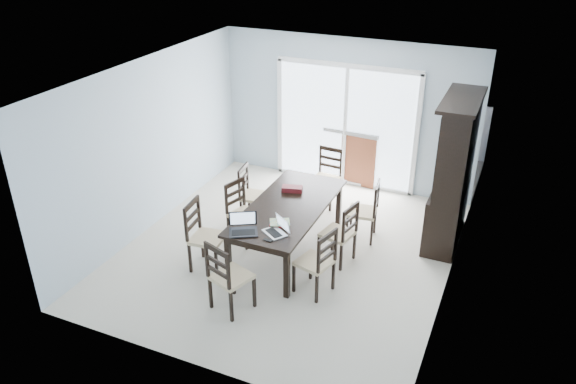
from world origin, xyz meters
name	(u,v)px	position (x,y,z in m)	size (l,w,h in m)	color
floor	(288,250)	(0.00, 0.00, 0.00)	(5.00, 5.00, 0.00)	beige
ceiling	(288,75)	(0.00, 0.00, 2.60)	(5.00, 5.00, 0.00)	white
back_wall	(346,114)	(0.00, 2.50, 1.30)	(4.50, 0.02, 2.60)	#A3B6C2
wall_left	(151,144)	(-2.25, 0.00, 1.30)	(0.02, 5.00, 2.60)	#A3B6C2
wall_right	(458,201)	(2.25, 0.00, 1.30)	(0.02, 5.00, 2.60)	#A3B6C2
balcony	(359,164)	(0.00, 3.50, -0.05)	(4.50, 2.00, 0.10)	gray
railing	(375,119)	(0.00, 4.50, 0.55)	(4.50, 0.06, 1.10)	#99999E
dining_table	(288,210)	(0.00, 0.00, 0.67)	(1.00, 2.20, 0.75)	black
china_hutch	(453,174)	(2.02, 1.25, 1.07)	(0.50, 1.38, 2.20)	black
sliding_door	(345,126)	(0.00, 2.48, 1.09)	(2.52, 0.05, 2.18)	silver
chair_left_near	(201,228)	(-0.93, -0.82, 0.61)	(0.49, 0.47, 1.15)	black
chair_left_mid	(241,205)	(-0.78, 0.04, 0.57)	(0.51, 0.50, 1.07)	black
chair_left_far	(250,188)	(-0.92, 0.60, 0.56)	(0.45, 0.44, 1.06)	black
chair_right_near	(320,256)	(0.77, -0.76, 0.57)	(0.51, 0.50, 1.08)	black
chair_right_mid	(343,227)	(0.81, 0.03, 0.57)	(0.49, 0.48, 1.07)	black
chair_right_far	(369,205)	(0.95, 0.80, 0.57)	(0.47, 0.46, 1.08)	black
chair_end_near	(225,271)	(-0.15, -1.55, 0.60)	(0.54, 0.55, 1.13)	black
chair_end_far	(328,170)	(-0.01, 1.67, 0.58)	(0.44, 0.46, 1.10)	black
laptop_dark	(243,229)	(-0.23, -0.91, 0.81)	(0.44, 0.40, 0.25)	black
laptop_silver	(275,230)	(0.15, -0.77, 0.80)	(0.38, 0.35, 0.21)	silver
book_stack	(279,223)	(0.11, -0.53, 0.77)	(0.32, 0.30, 0.04)	maroon
cell_phone	(268,240)	(0.14, -0.95, 0.76)	(0.12, 0.05, 0.01)	black
game_box	(292,189)	(-0.12, 0.43, 0.79)	(0.30, 0.15, 0.07)	#4C0F16
hot_tub	(343,138)	(-0.29, 3.32, 0.50)	(2.05, 1.86, 1.00)	brown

